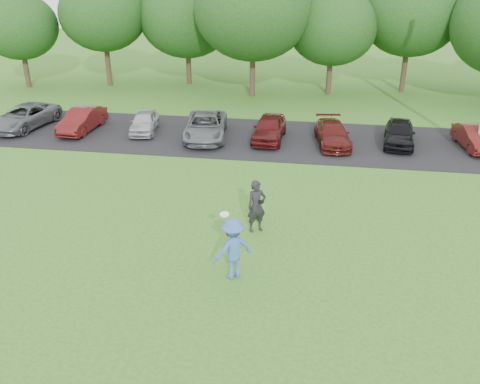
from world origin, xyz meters
name	(u,v)px	position (x,y,z in m)	size (l,w,h in m)	color
ground	(222,279)	(0.00, 0.00, 0.00)	(100.00, 100.00, 0.00)	#33651D
parking_lot	(268,139)	(0.00, 13.00, 0.01)	(32.00, 6.50, 0.03)	black
frisbee_player	(233,249)	(0.29, 0.21, 0.97)	(1.43, 1.35, 2.28)	#3B5EA7
camera_bystander	(257,206)	(0.63, 3.19, 0.95)	(0.82, 0.75, 1.89)	black
parked_cars	(243,127)	(-1.28, 12.81, 0.62)	(29.03, 4.86, 1.26)	#54565B
tree_row	(310,18)	(1.51, 22.76, 4.91)	(42.39, 9.85, 8.64)	#38281C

